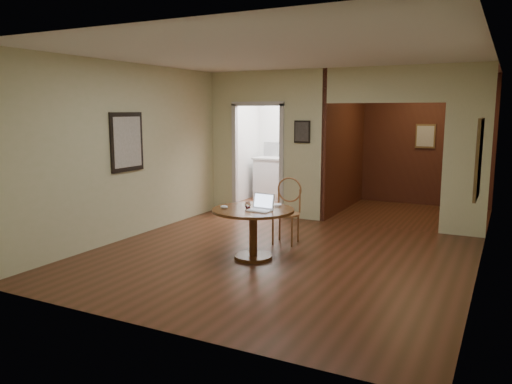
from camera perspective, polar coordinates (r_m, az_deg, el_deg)
The scene contains 11 objects.
floor at distance 6.80m, azimuth 1.97°, elevation -7.58°, with size 5.00×5.00×0.00m, color #412412.
room_shell at distance 9.58m, azimuth 7.39°, elevation 5.09°, with size 5.20×7.50×5.00m.
dining_table at distance 6.67m, azimuth -0.32°, elevation -3.42°, with size 1.09×1.09×0.68m.
chair at distance 7.49m, azimuth 3.59°, elevation -1.70°, with size 0.45×0.45×0.99m.
open_laptop at distance 6.52m, azimuth 0.63°, elevation -1.58°, with size 0.32×0.28×0.22m.
closed_laptop at distance 6.79m, azimuth 1.40°, elevation -1.55°, with size 0.36×0.23×0.03m, color #B9BABE.
mouse at distance 6.65m, azimuth -3.66°, elevation -1.72°, with size 0.11×0.06×0.05m, color white.
wine_glass at distance 6.64m, azimuth -0.94°, elevation -1.51°, with size 0.08×0.08×0.09m, color white, non-canonical shape.
pen at distance 6.48m, azimuth -0.14°, elevation -2.15°, with size 0.01×0.01×0.14m, color navy.
kitchen_cabinet at distance 11.00m, azimuth 4.93°, elevation 1.40°, with size 2.06×0.60×0.94m.
grocery_bag at distance 10.69m, azimuth 8.43°, elevation 4.54°, with size 0.34×0.29×0.34m, color tan.
Camera 1 is at (2.76, -5.90, 1.97)m, focal length 35.00 mm.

